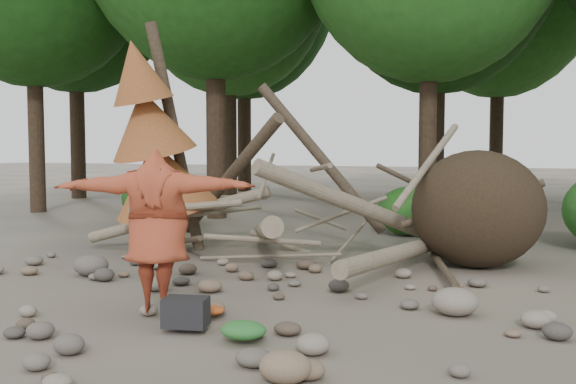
% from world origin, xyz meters
% --- Properties ---
extents(ground, '(120.00, 120.00, 0.00)m').
position_xyz_m(ground, '(0.00, 0.00, 0.00)').
color(ground, '#514C44').
rests_on(ground, ground).
extents(deadfall_pile, '(8.55, 5.24, 3.30)m').
position_xyz_m(deadfall_pile, '(2.02, 4.24, 0.95)').
color(deadfall_pile, '#332619').
rests_on(deadfall_pile, ground).
extents(dead_conifer, '(2.06, 2.16, 4.35)m').
position_xyz_m(dead_conifer, '(-3.12, 3.37, 2.11)').
color(dead_conifer, '#4C3F30').
rests_on(dead_conifer, ground).
extents(bush_left, '(1.80, 1.80, 1.44)m').
position_xyz_m(bush_left, '(-5.50, 7.20, 0.72)').
color(bush_left, '#194913').
rests_on(bush_left, ground).
extents(bush_mid, '(1.40, 1.40, 1.12)m').
position_xyz_m(bush_mid, '(0.80, 7.80, 0.56)').
color(bush_mid, '#225D1A').
rests_on(bush_mid, ground).
extents(frisbee_thrower, '(3.74, 1.39, 1.92)m').
position_xyz_m(frisbee_thrower, '(-0.68, -0.35, 1.04)').
color(frisbee_thrower, '#A33E24').
rests_on(frisbee_thrower, ground).
extents(backpack, '(0.53, 0.41, 0.32)m').
position_xyz_m(backpack, '(-0.05, -0.78, 0.16)').
color(backpack, black).
rests_on(backpack, ground).
extents(cloth_green, '(0.49, 0.41, 0.18)m').
position_xyz_m(cloth_green, '(0.72, -0.94, 0.09)').
color(cloth_green, '#2B6C2C').
rests_on(cloth_green, ground).
extents(cloth_orange, '(0.30, 0.25, 0.11)m').
position_xyz_m(cloth_orange, '(-0.03, -0.20, 0.05)').
color(cloth_orange, '#A4471C').
rests_on(cloth_orange, ground).
extents(boulder_front_right, '(0.46, 0.42, 0.28)m').
position_xyz_m(boulder_front_right, '(1.52, -1.81, 0.14)').
color(boulder_front_right, '#856B53').
rests_on(boulder_front_right, ground).
extents(boulder_mid_right, '(0.56, 0.50, 0.34)m').
position_xyz_m(boulder_mid_right, '(2.63, 0.99, 0.17)').
color(boulder_mid_right, gray).
rests_on(boulder_mid_right, ground).
extents(boulder_mid_left, '(0.56, 0.50, 0.34)m').
position_xyz_m(boulder_mid_left, '(-3.01, 1.37, 0.17)').
color(boulder_mid_left, '#645C54').
rests_on(boulder_mid_left, ground).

